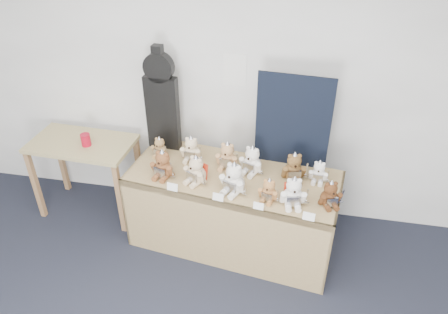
% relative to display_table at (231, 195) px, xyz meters
% --- Properties ---
extents(room_shell, '(6.00, 6.00, 6.00)m').
position_rel_display_table_xyz_m(room_shell, '(-0.09, 0.65, 0.92)').
color(room_shell, white).
rests_on(room_shell, floor).
extents(display_table, '(1.96, 1.03, 0.78)m').
position_rel_display_table_xyz_m(display_table, '(0.00, 0.00, 0.00)').
color(display_table, '#96764C').
rests_on(display_table, floor).
extents(side_table, '(1.02, 0.60, 0.83)m').
position_rel_display_table_xyz_m(side_table, '(-1.53, 0.27, 0.09)').
color(side_table, tan).
rests_on(side_table, floor).
extents(guitar_case, '(0.31, 0.11, 1.01)m').
position_rel_display_table_xyz_m(guitar_case, '(-0.73, 0.43, 0.66)').
color(guitar_case, black).
rests_on(guitar_case, display_table).
extents(navy_board, '(0.65, 0.08, 0.87)m').
position_rel_display_table_xyz_m(navy_board, '(0.48, 0.37, 0.60)').
color(navy_board, black).
rests_on(navy_board, display_table).
extents(red_cup, '(0.09, 0.09, 0.12)m').
position_rel_display_table_xyz_m(red_cup, '(-1.45, 0.23, 0.28)').
color(red_cup, '#AE0B22').
rests_on(red_cup, side_table).
extents(teddy_front_far_left, '(0.24, 0.21, 0.29)m').
position_rel_display_table_xyz_m(teddy_front_far_left, '(-0.60, -0.05, 0.28)').
color(teddy_front_far_left, brown).
rests_on(teddy_front_far_left, display_table).
extents(teddy_front_left, '(0.23, 0.23, 0.29)m').
position_rel_display_table_xyz_m(teddy_front_left, '(-0.29, -0.07, 0.28)').
color(teddy_front_left, beige).
rests_on(teddy_front_left, display_table).
extents(teddy_front_centre, '(0.25, 0.25, 0.31)m').
position_rel_display_table_xyz_m(teddy_front_centre, '(0.05, -0.15, 0.29)').
color(teddy_front_centre, white).
rests_on(teddy_front_centre, display_table).
extents(teddy_front_right, '(0.19, 0.17, 0.23)m').
position_rel_display_table_xyz_m(teddy_front_right, '(0.34, -0.20, 0.26)').
color(teddy_front_right, '#A7703F').
rests_on(teddy_front_right, display_table).
extents(teddy_front_far_right, '(0.24, 0.21, 0.29)m').
position_rel_display_table_xyz_m(teddy_front_far_right, '(0.54, -0.22, 0.28)').
color(teddy_front_far_right, white).
rests_on(teddy_front_far_right, display_table).
extents(teddy_front_end, '(0.21, 0.20, 0.25)m').
position_rel_display_table_xyz_m(teddy_front_end, '(0.83, -0.17, 0.27)').
color(teddy_front_end, '#54321D').
rests_on(teddy_front_end, display_table).
extents(teddy_back_left, '(0.22, 0.18, 0.27)m').
position_rel_display_table_xyz_m(teddy_back_left, '(-0.42, 0.25, 0.27)').
color(teddy_back_left, beige).
rests_on(teddy_back_left, display_table).
extents(teddy_back_centre_left, '(0.23, 0.19, 0.28)m').
position_rel_display_table_xyz_m(teddy_back_centre_left, '(-0.07, 0.20, 0.28)').
color(teddy_back_centre_left, tan).
rests_on(teddy_back_centre_left, display_table).
extents(teddy_back_centre_right, '(0.24, 0.23, 0.29)m').
position_rel_display_table_xyz_m(teddy_back_centre_right, '(0.16, 0.16, 0.28)').
color(teddy_back_centre_right, white).
rests_on(teddy_back_centre_right, display_table).
extents(teddy_back_right, '(0.24, 0.21, 0.29)m').
position_rel_display_table_xyz_m(teddy_back_right, '(0.53, 0.13, 0.28)').
color(teddy_back_right, brown).
rests_on(teddy_back_right, display_table).
extents(teddy_back_end, '(0.19, 0.16, 0.23)m').
position_rel_display_table_xyz_m(teddy_back_end, '(0.74, 0.13, 0.26)').
color(teddy_back_end, white).
rests_on(teddy_back_end, display_table).
extents(teddy_back_far_left, '(0.18, 0.16, 0.22)m').
position_rel_display_table_xyz_m(teddy_back_far_left, '(-0.73, 0.26, 0.25)').
color(teddy_back_far_left, '#A77F4E').
rests_on(teddy_back_far_left, display_table).
extents(entry_card_a, '(0.10, 0.03, 0.07)m').
position_rel_display_table_xyz_m(entry_card_a, '(-0.46, -0.23, 0.20)').
color(entry_card_a, white).
rests_on(entry_card_a, display_table).
extents(entry_card_b, '(0.09, 0.03, 0.07)m').
position_rel_display_table_xyz_m(entry_card_b, '(-0.06, -0.29, 0.20)').
color(entry_card_b, white).
rests_on(entry_card_b, display_table).
extents(entry_card_c, '(0.09, 0.03, 0.06)m').
position_rel_display_table_xyz_m(entry_card_c, '(0.28, -0.34, 0.20)').
color(entry_card_c, white).
rests_on(entry_card_c, display_table).
extents(entry_card_d, '(0.10, 0.03, 0.07)m').
position_rel_display_table_xyz_m(entry_card_d, '(0.68, -0.39, 0.20)').
color(entry_card_d, white).
rests_on(entry_card_d, display_table).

